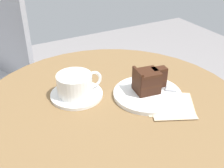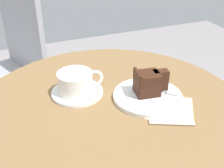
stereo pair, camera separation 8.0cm
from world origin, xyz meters
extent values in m
cylinder|color=brown|center=(0.00, 0.00, 0.67)|extent=(0.77, 0.77, 0.03)
cylinder|color=white|center=(-0.07, 0.09, 0.69)|extent=(0.15, 0.15, 0.01)
cylinder|color=white|center=(-0.07, 0.09, 0.73)|extent=(0.10, 0.10, 0.06)
cylinder|color=beige|center=(-0.07, 0.09, 0.76)|extent=(0.09, 0.09, 0.00)
torus|color=white|center=(-0.01, 0.09, 0.73)|extent=(0.05, 0.01, 0.05)
cube|color=#B7B7BC|center=(-0.10, 0.11, 0.70)|extent=(0.04, 0.08, 0.00)
ellipsoid|color=#B7B7BC|center=(-0.08, 0.15, 0.70)|extent=(0.02, 0.02, 0.00)
cylinder|color=white|center=(0.11, -0.01, 0.69)|extent=(0.20, 0.20, 0.01)
cube|color=#381E14|center=(0.12, 0.00, 0.71)|extent=(0.07, 0.07, 0.03)
cube|color=#381E14|center=(0.16, 0.00, 0.71)|extent=(0.05, 0.03, 0.03)
cube|color=#381C0F|center=(0.12, 0.00, 0.73)|extent=(0.07, 0.07, 0.01)
cube|color=#381C0F|center=(0.16, 0.00, 0.73)|extent=(0.05, 0.03, 0.01)
cube|color=#381E14|center=(0.12, 0.00, 0.75)|extent=(0.07, 0.07, 0.03)
cube|color=#381E14|center=(0.16, 0.00, 0.75)|extent=(0.05, 0.03, 0.03)
cube|color=#381C0F|center=(0.12, 0.00, 0.76)|extent=(0.07, 0.07, 0.01)
cube|color=#381C0F|center=(0.16, 0.00, 0.76)|extent=(0.05, 0.03, 0.01)
cube|color=#381C0F|center=(0.09, 0.01, 0.74)|extent=(0.02, 0.06, 0.07)
cube|color=#B7B7BC|center=(0.13, 0.01, 0.70)|extent=(0.08, 0.07, 0.00)
cube|color=#B7B7BC|center=(0.18, -0.03, 0.70)|extent=(0.04, 0.04, 0.00)
cube|color=beige|center=(0.15, -0.08, 0.69)|extent=(0.17, 0.17, 0.00)
cube|color=beige|center=(0.14, -0.09, 0.69)|extent=(0.15, 0.15, 0.00)
cylinder|color=#9E9EA3|center=(-0.23, 0.89, 0.22)|extent=(0.02, 0.02, 0.45)
cylinder|color=#9E9EA3|center=(-0.11, 0.59, 0.22)|extent=(0.02, 0.02, 0.45)
cube|color=#9E9EA3|center=(-0.15, 0.74, 0.67)|extent=(0.16, 0.34, 0.40)
camera|label=1|loc=(-0.30, -0.56, 1.14)|focal=45.00mm
camera|label=2|loc=(-0.23, -0.60, 1.14)|focal=45.00mm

